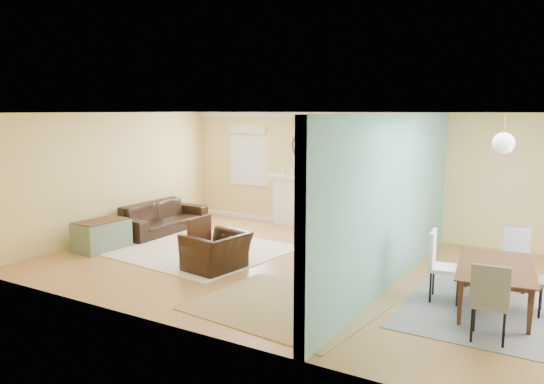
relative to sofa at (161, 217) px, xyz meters
The scene contains 26 objects.
floor 4.02m from the sofa, 11.52° to the right, with size 9.00×9.00×0.00m, color #A97A46.
wall_back 4.60m from the sofa, 29.29° to the left, with size 9.00×0.02×2.60m, color #EACC72.
wall_front 5.55m from the sofa, 44.09° to the right, with size 9.00×0.02×2.60m, color #EACC72.
wall_left 1.39m from the sofa, 125.87° to the right, with size 0.02×6.00×2.60m, color #EACC72.
ceiling 4.60m from the sofa, 11.52° to the right, with size 9.00×6.00×0.02m, color white.
partition 5.55m from the sofa, ahead, with size 0.17×6.00×2.60m.
fireplace 3.20m from the sofa, 40.66° to the left, with size 1.70×0.30×1.17m.
wall_clock 3.59m from the sofa, 41.81° to the left, with size 0.70×0.07×0.70m.
window_left 2.68m from the sofa, 67.95° to the left, with size 1.05×0.13×1.42m.
window_right 4.71m from the sofa, 28.46° to the left, with size 1.05×0.13×1.42m.
pendant 7.22m from the sofa, ahead, with size 0.30×0.30×0.55m.
rug_cream 1.81m from the sofa, 26.34° to the right, with size 3.18×2.76×0.02m, color #EEE4CB.
rug_jute 5.20m from the sofa, 29.08° to the right, with size 2.35×1.92×0.01m, color tan.
rug_grey 7.10m from the sofa, ahead, with size 2.25×2.81×0.01m, color slate.
sofa is the anchor object (origin of this frame).
eames_chair 3.18m from the sofa, 30.98° to the right, with size 0.97×0.85×0.63m, color black.
green_chair 4.53m from the sofa, 17.76° to the left, with size 0.75×0.77×0.70m, color #17684C.
trunk 1.71m from the sofa, 88.44° to the right, with size 0.65×1.02×0.57m.
credenza 5.15m from the sofa, ahead, with size 0.55×1.63×0.80m.
tv 5.20m from the sofa, ahead, with size 1.12×0.15×0.65m, color black.
garden_stool 5.28m from the sofa, ahead, with size 0.35×0.35×0.52m, color white.
potted_plant 5.30m from the sofa, ahead, with size 0.41×0.35×0.45m, color #337F33.
dining_table 7.10m from the sofa, ahead, with size 1.71×0.95×0.60m, color #462515.
dining_chair_n 7.11m from the sofa, ahead, with size 0.46×0.46×0.87m.
dining_chair_s 7.41m from the sofa, 17.40° to the right, with size 0.46×0.46×0.94m.
dining_chair_w 6.45m from the sofa, 10.43° to the right, with size 0.49×0.49×0.99m.
Camera 1 is at (3.99, -7.70, 2.64)m, focal length 35.00 mm.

